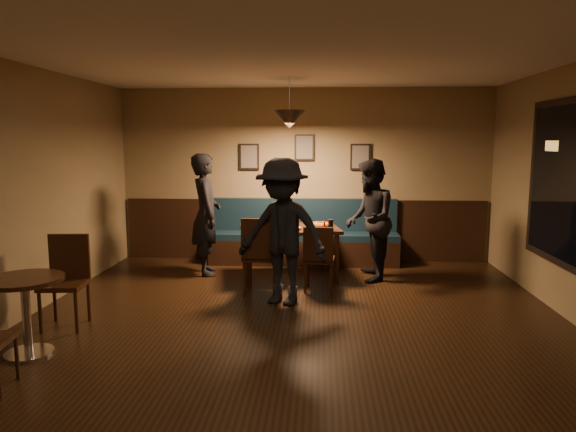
% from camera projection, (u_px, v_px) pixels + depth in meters
% --- Properties ---
extents(floor, '(7.00, 7.00, 0.00)m').
position_uv_depth(floor, '(293.00, 336.00, 5.35)').
color(floor, black).
rests_on(floor, ground).
extents(ceiling, '(7.00, 7.00, 0.00)m').
position_uv_depth(ceiling, '(293.00, 50.00, 4.95)').
color(ceiling, silver).
rests_on(ceiling, ground).
extents(wall_back, '(6.00, 0.00, 6.00)m').
position_uv_depth(wall_back, '(304.00, 175.00, 8.60)').
color(wall_back, '#8C704F').
rests_on(wall_back, ground).
extents(wall_front, '(6.00, 0.00, 6.00)m').
position_uv_depth(wall_front, '(236.00, 318.00, 1.69)').
color(wall_front, '#8C704F').
rests_on(wall_front, ground).
extents(wainscot, '(5.88, 0.06, 1.00)m').
position_uv_depth(wainscot, '(304.00, 230.00, 8.70)').
color(wainscot, black).
rests_on(wainscot, ground).
extents(booth_bench, '(3.00, 0.60, 1.00)m').
position_uv_depth(booth_bench, '(304.00, 233.00, 8.44)').
color(booth_bench, '#0F232D').
rests_on(booth_bench, ground).
extents(picture_left, '(0.32, 0.04, 0.42)m').
position_uv_depth(picture_left, '(249.00, 157.00, 8.59)').
color(picture_left, black).
rests_on(picture_left, wall_back).
extents(picture_center, '(0.32, 0.04, 0.42)m').
position_uv_depth(picture_center, '(304.00, 147.00, 8.51)').
color(picture_center, black).
rests_on(picture_center, wall_back).
extents(picture_right, '(0.32, 0.04, 0.42)m').
position_uv_depth(picture_right, '(360.00, 157.00, 8.48)').
color(picture_right, black).
rests_on(picture_right, wall_back).
extents(pendant_lamp, '(0.44, 0.44, 0.25)m').
position_uv_depth(pendant_lamp, '(290.00, 119.00, 7.29)').
color(pendant_lamp, black).
rests_on(pendant_lamp, ceiling).
extents(dining_table, '(1.52, 1.12, 0.74)m').
position_uv_depth(dining_table, '(290.00, 253.00, 7.56)').
color(dining_table, black).
rests_on(dining_table, floor).
extents(chair_near_left, '(0.47, 0.47, 1.01)m').
position_uv_depth(chair_near_left, '(262.00, 255.00, 6.78)').
color(chair_near_left, '#321B0D').
rests_on(chair_near_left, floor).
extents(chair_near_right, '(0.42, 0.42, 0.87)m').
position_uv_depth(chair_near_right, '(319.00, 258.00, 6.92)').
color(chair_near_right, black).
rests_on(chair_near_right, floor).
extents(diner_left, '(0.60, 0.74, 1.78)m').
position_uv_depth(diner_left, '(206.00, 214.00, 7.72)').
color(diner_left, black).
rests_on(diner_left, floor).
extents(diner_right, '(0.67, 0.85, 1.71)m').
position_uv_depth(diner_right, '(370.00, 220.00, 7.38)').
color(diner_right, black).
rests_on(diner_right, floor).
extents(diner_front, '(1.30, 1.03, 1.76)m').
position_uv_depth(diner_front, '(282.00, 232.00, 6.30)').
color(diner_front, black).
rests_on(diner_front, floor).
extents(pizza_a, '(0.37, 0.37, 0.04)m').
position_uv_depth(pizza_a, '(263.00, 224.00, 7.63)').
color(pizza_a, orange).
rests_on(pizza_a, dining_table).
extents(pizza_b, '(0.42, 0.42, 0.04)m').
position_uv_depth(pizza_b, '(289.00, 228.00, 7.32)').
color(pizza_b, orange).
rests_on(pizza_b, dining_table).
extents(pizza_c, '(0.43, 0.43, 0.04)m').
position_uv_depth(pizza_c, '(320.00, 224.00, 7.64)').
color(pizza_c, orange).
rests_on(pizza_c, dining_table).
extents(soda_glass, '(0.08, 0.08, 0.16)m').
position_uv_depth(soda_glass, '(331.00, 225.00, 7.20)').
color(soda_glass, black).
rests_on(soda_glass, dining_table).
extents(tabasco_bottle, '(0.03, 0.03, 0.11)m').
position_uv_depth(tabasco_bottle, '(324.00, 224.00, 7.43)').
color(tabasco_bottle, '#920D04').
rests_on(tabasco_bottle, dining_table).
extents(napkin_a, '(0.17, 0.17, 0.01)m').
position_uv_depth(napkin_a, '(249.00, 224.00, 7.80)').
color(napkin_a, '#207A29').
rests_on(napkin_a, dining_table).
extents(napkin_b, '(0.18, 0.18, 0.01)m').
position_uv_depth(napkin_b, '(248.00, 230.00, 7.29)').
color(napkin_b, '#1F753C').
rests_on(napkin_b, dining_table).
extents(cutlery_set, '(0.19, 0.04, 0.00)m').
position_uv_depth(cutlery_set, '(285.00, 232.00, 7.11)').
color(cutlery_set, silver).
rests_on(cutlery_set, dining_table).
extents(cafe_table, '(0.76, 0.76, 0.73)m').
position_uv_depth(cafe_table, '(27.00, 316.00, 4.83)').
color(cafe_table, black).
rests_on(cafe_table, floor).
extents(cafe_chair_far, '(0.46, 0.46, 0.97)m').
position_uv_depth(cafe_chair_far, '(64.00, 283.00, 5.54)').
color(cafe_chair_far, black).
rests_on(cafe_chair_far, floor).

